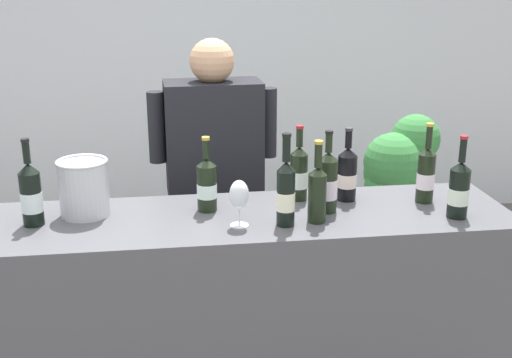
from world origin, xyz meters
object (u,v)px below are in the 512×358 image
(wine_bottle_4, at_px, (327,182))
(ice_bucket, at_px, (84,187))
(wine_bottle_5, at_px, (459,189))
(potted_shrub, at_px, (398,183))
(wine_bottle_7, at_px, (347,174))
(wine_glass, at_px, (239,196))
(wine_bottle_8, at_px, (286,192))
(wine_bottle_0, at_px, (426,175))
(wine_bottle_2, at_px, (299,173))
(wine_bottle_6, at_px, (317,192))
(person_server, at_px, (215,210))
(wine_bottle_3, at_px, (31,195))
(wine_bottle_1, at_px, (207,184))

(wine_bottle_4, height_order, ice_bucket, wine_bottle_4)
(wine_bottle_5, xyz_separation_m, potted_shrub, (0.27, 1.36, -0.44))
(wine_bottle_7, xyz_separation_m, wine_glass, (-0.48, -0.23, 0.01))
(wine_bottle_8, bearing_deg, ice_bucket, 164.44)
(wine_bottle_0, xyz_separation_m, wine_bottle_5, (0.06, -0.19, -0.00))
(wine_bottle_2, height_order, wine_bottle_6, wine_bottle_6)
(wine_glass, xyz_separation_m, person_server, (-0.04, 0.73, -0.33))
(wine_bottle_3, xyz_separation_m, wine_bottle_8, (0.96, -0.13, 0.01))
(wine_bottle_8, distance_m, ice_bucket, 0.80)
(wine_bottle_0, xyz_separation_m, person_server, (-0.84, 0.56, -0.33))
(wine_bottle_6, distance_m, person_server, 0.87)
(wine_bottle_1, relative_size, ice_bucket, 1.35)
(wine_bottle_3, bearing_deg, wine_glass, -8.87)
(wine_bottle_5, relative_size, person_server, 0.20)
(wine_bottle_2, xyz_separation_m, wine_bottle_5, (0.58, -0.29, -0.00))
(wine_glass, relative_size, potted_shrub, 0.17)
(wine_bottle_4, bearing_deg, wine_glass, -163.36)
(wine_bottle_7, bearing_deg, ice_bucket, -178.26)
(wine_bottle_0, relative_size, wine_bottle_4, 1.01)
(wine_bottle_7, bearing_deg, wine_glass, -154.09)
(wine_glass, bearing_deg, wine_bottle_4, 16.64)
(wine_bottle_4, relative_size, wine_bottle_5, 1.01)
(wine_bottle_0, bearing_deg, wine_bottle_4, -172.77)
(person_server, xyz_separation_m, potted_shrub, (1.17, 0.61, -0.11))
(wine_bottle_1, height_order, wine_bottle_7, wine_bottle_7)
(wine_bottle_4, bearing_deg, wine_bottle_5, -14.92)
(wine_bottle_8, xyz_separation_m, ice_bucket, (-0.77, 0.21, -0.02))
(wine_bottle_6, xyz_separation_m, ice_bucket, (-0.90, 0.20, -0.01))
(wine_glass, bearing_deg, wine_bottle_1, 120.44)
(wine_bottle_2, distance_m, wine_glass, 0.39)
(wine_bottle_2, xyz_separation_m, wine_bottle_3, (-1.06, -0.14, 0.01))
(wine_bottle_5, distance_m, wine_bottle_6, 0.56)
(wine_bottle_6, relative_size, person_server, 0.20)
(wine_bottle_0, height_order, wine_bottle_3, wine_bottle_3)
(wine_bottle_2, distance_m, wine_bottle_6, 0.26)
(wine_bottle_1, xyz_separation_m, wine_bottle_8, (0.29, -0.20, 0.02))
(wine_bottle_0, relative_size, wine_bottle_3, 0.99)
(wine_bottle_3, bearing_deg, wine_bottle_8, -8.00)
(wine_bottle_5, bearing_deg, person_server, 140.34)
(wine_bottle_1, bearing_deg, wine_glass, -59.56)
(wine_bottle_2, distance_m, wine_bottle_7, 0.20)
(wine_bottle_2, xyz_separation_m, wine_glass, (-0.28, -0.27, 0.00))
(wine_bottle_6, height_order, person_server, person_server)
(potted_shrub, bearing_deg, wine_bottle_1, -137.12)
(wine_bottle_5, bearing_deg, wine_bottle_3, 175.00)
(wine_bottle_6, relative_size, wine_bottle_8, 0.90)
(wine_bottle_2, relative_size, wine_bottle_5, 0.97)
(wine_bottle_3, height_order, wine_bottle_5, wine_bottle_3)
(wine_bottle_2, bearing_deg, person_server, 125.08)
(wine_bottle_3, bearing_deg, wine_bottle_5, -5.00)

